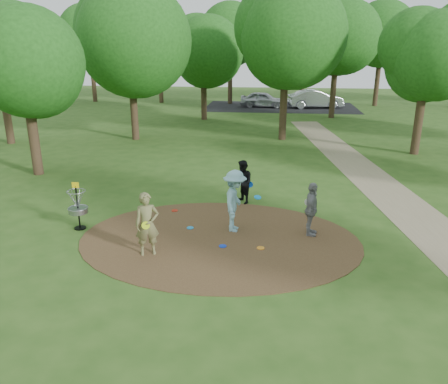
# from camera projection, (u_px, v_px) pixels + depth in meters

# --- Properties ---
(ground) EXTENTS (100.00, 100.00, 0.00)m
(ground) POSITION_uv_depth(u_px,v_px,m) (219.00, 239.00, 13.09)
(ground) COLOR #2D5119
(ground) RESTS_ON ground
(dirt_clearing) EXTENTS (8.40, 8.40, 0.02)m
(dirt_clearing) POSITION_uv_depth(u_px,v_px,m) (219.00, 239.00, 13.08)
(dirt_clearing) COLOR #47301C
(dirt_clearing) RESTS_ON ground
(footpath) EXTENTS (7.55, 39.89, 0.01)m
(footpath) POSITION_uv_depth(u_px,v_px,m) (424.00, 223.00, 14.25)
(footpath) COLOR #8C7A5B
(footpath) RESTS_ON ground
(parking_lot) EXTENTS (14.00, 8.00, 0.01)m
(parking_lot) POSITION_uv_depth(u_px,v_px,m) (281.00, 107.00, 41.10)
(parking_lot) COLOR black
(parking_lot) RESTS_ON ground
(player_observer_with_disc) EXTENTS (0.77, 0.64, 1.79)m
(player_observer_with_disc) POSITION_uv_depth(u_px,v_px,m) (147.00, 224.00, 11.88)
(player_observer_with_disc) COLOR olive
(player_observer_with_disc) RESTS_ON ground
(player_throwing_with_disc) EXTENTS (1.25, 1.31, 1.96)m
(player_throwing_with_disc) POSITION_uv_depth(u_px,v_px,m) (235.00, 201.00, 13.41)
(player_throwing_with_disc) COLOR #87BEC9
(player_throwing_with_disc) RESTS_ON ground
(player_walking_with_disc) EXTENTS (0.95, 0.99, 1.61)m
(player_walking_with_disc) POSITION_uv_depth(u_px,v_px,m) (243.00, 182.00, 15.85)
(player_walking_with_disc) COLOR black
(player_walking_with_disc) RESTS_ON ground
(player_waiting_with_disc) EXTENTS (0.58, 1.04, 1.68)m
(player_waiting_with_disc) POSITION_uv_depth(u_px,v_px,m) (311.00, 209.00, 13.12)
(player_waiting_with_disc) COLOR gray
(player_waiting_with_disc) RESTS_ON ground
(disc_ground_cyan) EXTENTS (0.22, 0.22, 0.02)m
(disc_ground_cyan) POSITION_uv_depth(u_px,v_px,m) (190.00, 228.00, 13.84)
(disc_ground_cyan) COLOR #198ACE
(disc_ground_cyan) RESTS_ON dirt_clearing
(disc_ground_blue) EXTENTS (0.22, 0.22, 0.02)m
(disc_ground_blue) POSITION_uv_depth(u_px,v_px,m) (223.00, 246.00, 12.58)
(disc_ground_blue) COLOR #0B31C6
(disc_ground_blue) RESTS_ON dirt_clearing
(disc_ground_red) EXTENTS (0.22, 0.22, 0.02)m
(disc_ground_red) POSITION_uv_depth(u_px,v_px,m) (175.00, 211.00, 15.29)
(disc_ground_red) COLOR red
(disc_ground_red) RESTS_ON dirt_clearing
(car_left) EXTENTS (4.37, 2.13, 1.44)m
(car_left) POSITION_uv_depth(u_px,v_px,m) (263.00, 99.00, 40.70)
(car_left) COLOR #AFB1B7
(car_left) RESTS_ON ground
(car_right) EXTENTS (5.22, 2.56, 1.65)m
(car_right) POSITION_uv_depth(u_px,v_px,m) (316.00, 99.00, 40.12)
(car_right) COLOR #A4A7AC
(car_right) RESTS_ON ground
(disc_ground_orange) EXTENTS (0.22, 0.22, 0.02)m
(disc_ground_orange) POSITION_uv_depth(u_px,v_px,m) (261.00, 248.00, 12.46)
(disc_ground_orange) COLOR orange
(disc_ground_orange) RESTS_ON dirt_clearing
(disc_golf_basket) EXTENTS (0.63, 0.63, 1.54)m
(disc_golf_basket) POSITION_uv_depth(u_px,v_px,m) (77.00, 203.00, 13.58)
(disc_golf_basket) COLOR black
(disc_golf_basket) RESTS_ON ground
(tree_ring) EXTENTS (37.27, 45.23, 8.88)m
(tree_ring) POSITION_uv_depth(u_px,v_px,m) (291.00, 51.00, 21.06)
(tree_ring) COLOR #332316
(tree_ring) RESTS_ON ground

